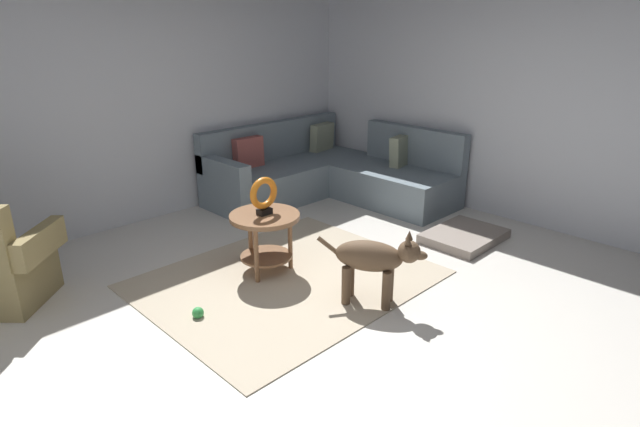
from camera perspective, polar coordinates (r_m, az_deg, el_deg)
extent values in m
cube|color=silver|center=(3.96, 1.52, -11.97)|extent=(6.00, 6.00, 0.10)
cube|color=silver|center=(5.82, -20.22, 12.08)|extent=(6.00, 0.12, 2.70)
cube|color=silver|center=(5.88, 22.37, 11.88)|extent=(0.12, 6.00, 2.70)
cube|color=#BCAD93|center=(4.46, -3.67, -7.21)|extent=(2.30, 1.90, 0.01)
cube|color=slate|center=(6.55, -3.17, 3.85)|extent=(2.20, 0.85, 0.42)
cube|color=slate|center=(6.70, -5.29, 8.07)|extent=(2.20, 0.14, 0.46)
cube|color=slate|center=(6.29, 8.32, 2.98)|extent=(0.85, 1.40, 0.42)
cube|color=slate|center=(6.46, 10.45, 7.35)|extent=(0.14, 1.40, 0.46)
cube|color=slate|center=(5.86, -10.72, 4.80)|extent=(0.16, 0.85, 0.22)
cube|color=gray|center=(7.10, 0.22, 8.35)|extent=(0.40, 0.19, 0.39)
cube|color=#994C47|center=(6.30, -7.91, 6.61)|extent=(0.38, 0.14, 0.38)
cube|color=gray|center=(6.41, 8.90, 6.80)|extent=(0.40, 0.21, 0.39)
cube|color=olive|center=(4.72, -31.60, -6.19)|extent=(0.85, 0.85, 0.40)
cube|color=olive|center=(4.42, -28.51, -2.86)|extent=(0.50, 0.49, 0.22)
cylinder|color=brown|center=(4.40, -6.13, -0.32)|extent=(0.60, 0.60, 0.04)
cylinder|color=brown|center=(4.55, -5.96, -4.69)|extent=(0.45, 0.45, 0.02)
cylinder|color=brown|center=(4.66, -7.68, -2.76)|extent=(0.04, 0.04, 0.50)
cylinder|color=brown|center=(4.32, -7.03, -4.65)|extent=(0.04, 0.04, 0.50)
cylinder|color=brown|center=(4.54, -3.31, -3.27)|extent=(0.04, 0.04, 0.50)
cube|color=black|center=(4.39, -6.15, 0.23)|extent=(0.12, 0.08, 0.05)
torus|color=orange|center=(4.33, -6.23, 2.25)|extent=(0.28, 0.06, 0.28)
cube|color=gray|center=(5.40, 15.62, -2.41)|extent=(0.80, 0.60, 0.09)
cylinder|color=brown|center=(4.09, 7.64, -7.61)|extent=(0.07, 0.07, 0.32)
cylinder|color=brown|center=(3.97, 7.33, -8.53)|extent=(0.07, 0.07, 0.32)
cylinder|color=brown|center=(4.14, 3.33, -7.11)|extent=(0.07, 0.07, 0.32)
cylinder|color=brown|center=(4.02, 2.89, -8.00)|extent=(0.07, 0.07, 0.32)
ellipsoid|color=brown|center=(3.94, 5.40, -4.68)|extent=(0.45, 0.56, 0.24)
sphere|color=brown|center=(3.88, 9.81, -4.18)|extent=(0.17, 0.17, 0.17)
ellipsoid|color=brown|center=(3.88, 10.91, -4.56)|extent=(0.12, 0.14, 0.07)
cone|color=brown|center=(3.87, 9.84, -2.35)|extent=(0.06, 0.06, 0.07)
cone|color=brown|center=(3.79, 9.68, -2.85)|extent=(0.06, 0.06, 0.07)
cylinder|color=brown|center=(3.98, 1.03, -3.66)|extent=(0.13, 0.19, 0.16)
sphere|color=green|center=(4.00, -13.32, -10.61)|extent=(0.09, 0.09, 0.09)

